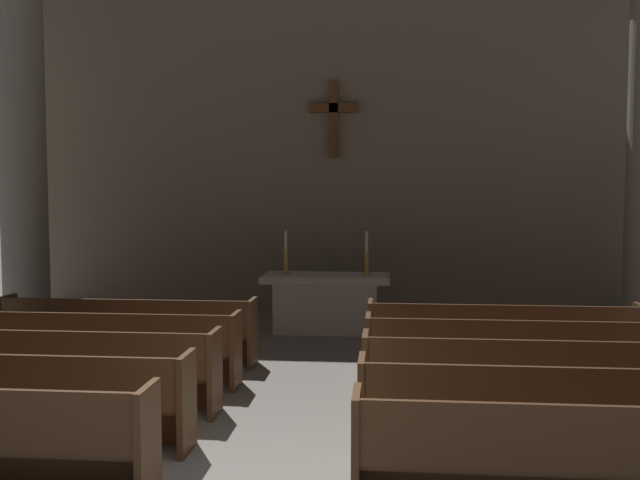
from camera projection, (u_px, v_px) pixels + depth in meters
name	position (u px, v px, depth m)	size (l,w,h in m)	color
pew_left_row_2	(4.00, 398.00, 6.94)	(3.66, 0.50, 0.95)	brown
pew_left_row_3	(56.00, 369.00, 8.04)	(3.66, 0.50, 0.95)	brown
pew_left_row_4	(96.00, 347.00, 9.14)	(3.66, 0.50, 0.95)	brown
pew_left_row_5	(128.00, 330.00, 10.24)	(3.66, 0.50, 0.95)	brown
pew_right_row_1	(598.00, 460.00, 5.35)	(3.66, 0.50, 0.95)	brown
pew_right_row_2	(562.00, 414.00, 6.45)	(3.66, 0.50, 0.95)	brown
pew_right_row_3	(537.00, 381.00, 7.55)	(3.66, 0.50, 0.95)	brown
pew_right_row_4	(518.00, 356.00, 8.65)	(3.66, 0.50, 0.95)	brown
pew_right_row_5	(503.00, 337.00, 9.75)	(3.66, 0.50, 0.95)	brown
column_left_second	(23.00, 163.00, 12.55)	(1.19, 1.19, 6.02)	gray
altar	(326.00, 302.00, 12.47)	(2.20, 0.90, 1.01)	#BCB7AD
candlestick_left	(286.00, 260.00, 12.48)	(0.16, 0.16, 0.75)	#B79338
candlestick_right	(367.00, 261.00, 12.35)	(0.16, 0.16, 0.75)	#B79338
apse_with_cross	(335.00, 138.00, 14.21)	(11.86, 0.43, 6.95)	gray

